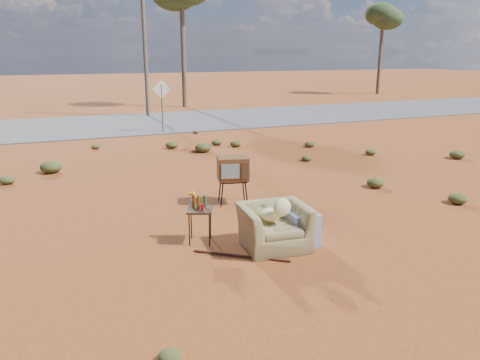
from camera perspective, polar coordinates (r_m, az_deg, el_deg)
name	(u,v)px	position (r m, az deg, el deg)	size (l,w,h in m)	color
ground	(236,239)	(8.56, -0.54, -7.21)	(140.00, 140.00, 0.00)	#934A1D
highway	(117,124)	(22.77, -14.79, 6.59)	(140.00, 7.00, 0.04)	#565659
armchair	(279,221)	(8.14, 4.83, -4.95)	(1.41, 0.87, 1.00)	olive
tv_unit	(233,169)	(10.29, -0.88, 1.33)	(0.77, 0.67, 1.07)	black
side_table	(198,207)	(8.25, -5.12, -3.34)	(0.57, 0.57, 0.89)	#382314
rusty_bar	(241,256)	(7.84, 0.17, -9.23)	(0.04, 0.04, 1.64)	#542516
road_sign	(162,97)	(19.92, -9.53, 9.99)	(0.78, 0.06, 2.19)	brown
eucalyptus_right	(383,17)	(40.13, 17.05, 18.49)	(3.20, 3.20, 7.10)	brown
utility_pole_center	(144,34)	(25.34, -11.60, 16.99)	(1.40, 0.20, 8.00)	brown
scrub_patch	(143,178)	(12.34, -11.77, 0.26)	(17.49, 8.07, 0.33)	#464D21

